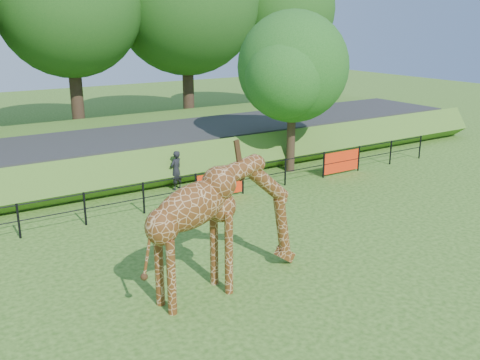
# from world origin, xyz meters

# --- Properties ---
(ground) EXTENTS (90.00, 90.00, 0.00)m
(ground) POSITION_xyz_m (0.00, 0.00, 0.00)
(ground) COLOR #295314
(ground) RESTS_ON ground
(giraffe) EXTENTS (4.59, 1.32, 3.23)m
(giraffe) POSITION_xyz_m (-0.36, 2.05, 1.62)
(giraffe) COLOR #5F3313
(giraffe) RESTS_ON ground
(perimeter_fence) EXTENTS (28.07, 0.10, 1.10)m
(perimeter_fence) POSITION_xyz_m (0.00, 8.00, 0.55)
(perimeter_fence) COLOR black
(perimeter_fence) RESTS_ON ground
(embankment) EXTENTS (40.00, 9.00, 1.30)m
(embankment) POSITION_xyz_m (0.00, 15.50, 0.65)
(embankment) COLOR #295314
(embankment) RESTS_ON ground
(road) EXTENTS (40.00, 5.00, 0.12)m
(road) POSITION_xyz_m (0.00, 14.00, 1.36)
(road) COLOR #29292B
(road) RESTS_ON embankment
(visitor) EXTENTS (0.66, 0.56, 1.53)m
(visitor) POSITION_xyz_m (2.13, 9.85, 0.77)
(visitor) COLOR black
(visitor) RESTS_ON ground
(tree_east) EXTENTS (5.40, 4.71, 6.76)m
(tree_east) POSITION_xyz_m (7.60, 9.63, 4.28)
(tree_east) COLOR #322316
(tree_east) RESTS_ON ground
(bg_tree_line) EXTENTS (37.30, 8.80, 11.82)m
(bg_tree_line) POSITION_xyz_m (1.89, 22.00, 7.19)
(bg_tree_line) COLOR #322316
(bg_tree_line) RESTS_ON ground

